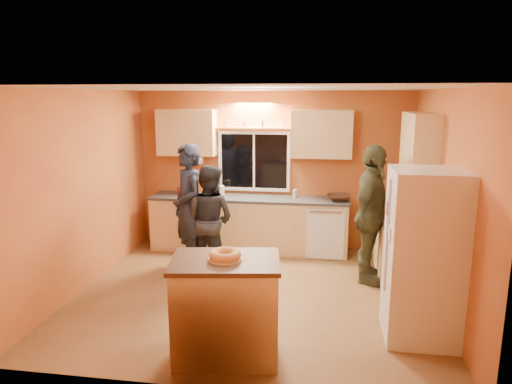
% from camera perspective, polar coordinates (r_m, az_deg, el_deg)
% --- Properties ---
extents(ground, '(4.50, 4.50, 0.00)m').
position_cam_1_polar(ground, '(6.06, -0.27, -12.58)').
color(ground, brown).
rests_on(ground, ground).
extents(room_shell, '(4.54, 4.04, 2.61)m').
position_cam_1_polar(room_shell, '(5.98, 1.46, 3.29)').
color(room_shell, '#B86F2F').
rests_on(room_shell, ground).
extents(back_counter, '(4.23, 0.62, 0.90)m').
position_cam_1_polar(back_counter, '(7.49, 1.82, -4.08)').
color(back_counter, tan).
rests_on(back_counter, ground).
extents(right_counter, '(0.62, 1.84, 0.90)m').
position_cam_1_polar(right_counter, '(6.40, 18.15, -7.51)').
color(right_counter, tan).
rests_on(right_counter, ground).
extents(refrigerator, '(0.72, 0.70, 1.80)m').
position_cam_1_polar(refrigerator, '(5.03, 20.20, -7.53)').
color(refrigerator, silver).
rests_on(refrigerator, ground).
extents(island, '(1.12, 0.84, 1.00)m').
position_cam_1_polar(island, '(4.56, -3.79, -14.20)').
color(island, tan).
rests_on(island, ground).
extents(bundt_pastry, '(0.31, 0.31, 0.09)m').
position_cam_1_polar(bundt_pastry, '(4.35, -3.89, -7.85)').
color(bundt_pastry, tan).
rests_on(bundt_pastry, island).
extents(person_left, '(0.77, 0.81, 1.86)m').
position_cam_1_polar(person_left, '(6.63, -8.46, -2.04)').
color(person_left, black).
rests_on(person_left, ground).
extents(person_center, '(0.92, 0.81, 1.57)m').
position_cam_1_polar(person_center, '(6.55, -5.85, -3.44)').
color(person_center, black).
rests_on(person_center, ground).
extents(person_right, '(0.80, 1.20, 1.89)m').
position_cam_1_polar(person_right, '(6.34, 14.20, -2.78)').
color(person_right, '#3B3D27').
rests_on(person_right, ground).
extents(mixing_bowl, '(0.42, 0.42, 0.09)m').
position_cam_1_polar(mixing_bowl, '(7.29, 10.32, -0.70)').
color(mixing_bowl, black).
rests_on(mixing_bowl, back_counter).
extents(utensil_crock, '(0.14, 0.14, 0.17)m').
position_cam_1_polar(utensil_crock, '(7.52, -4.51, 0.15)').
color(utensil_crock, beige).
rests_on(utensil_crock, back_counter).
extents(potted_plant, '(0.29, 0.26, 0.29)m').
position_cam_1_polar(potted_plant, '(5.58, 18.93, -4.02)').
color(potted_plant, gray).
rests_on(potted_plant, right_counter).
extents(red_box, '(0.20, 0.17, 0.07)m').
position_cam_1_polar(red_box, '(7.01, 16.97, -1.62)').
color(red_box, maroon).
rests_on(red_box, right_counter).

